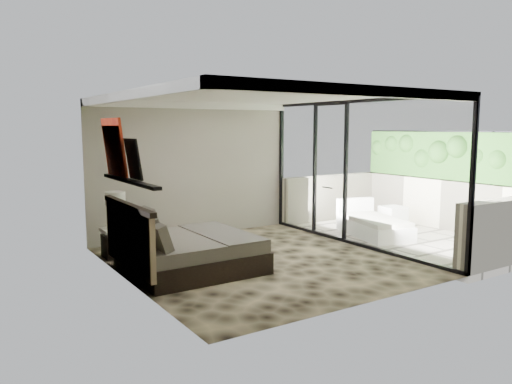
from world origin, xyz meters
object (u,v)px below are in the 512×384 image
table_lamp (115,205)px  lounger (373,225)px  nightstand (116,244)px  ottoman (393,217)px  bed (184,251)px

table_lamp → lounger: size_ratio=0.33×
nightstand → lounger: 5.27m
table_lamp → ottoman: table_lamp is taller
bed → table_lamp: bearing=113.8°
bed → lounger: size_ratio=1.04×
table_lamp → ottoman: (6.10, -0.86, -0.69)m
nightstand → lounger: bearing=-34.2°
table_lamp → nightstand: bearing=-160.6°
bed → table_lamp: table_lamp is taller
nightstand → ottoman: 6.18m
bed → nightstand: 1.59m
lounger → table_lamp: bearing=-178.0°
bed → lounger: 4.49m
nightstand → table_lamp: size_ratio=0.71×
lounger → bed: bearing=-161.6°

